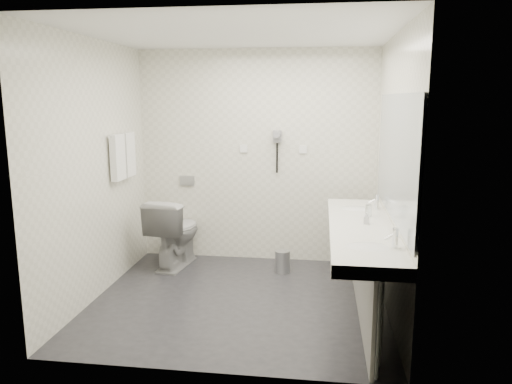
# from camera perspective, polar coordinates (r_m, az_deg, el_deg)

# --- Properties ---
(floor) EXTENTS (2.80, 2.80, 0.00)m
(floor) POSITION_cam_1_polar(r_m,az_deg,el_deg) (4.90, -2.02, -12.43)
(floor) COLOR #28272C
(floor) RESTS_ON ground
(ceiling) EXTENTS (2.80, 2.80, 0.00)m
(ceiling) POSITION_cam_1_polar(r_m,az_deg,el_deg) (4.54, -2.24, 17.96)
(ceiling) COLOR white
(ceiling) RESTS_ON wall_back
(wall_back) EXTENTS (2.80, 0.00, 2.80)m
(wall_back) POSITION_cam_1_polar(r_m,az_deg,el_deg) (5.83, 0.05, 4.08)
(wall_back) COLOR white
(wall_back) RESTS_ON floor
(wall_front) EXTENTS (2.80, 0.00, 2.80)m
(wall_front) POSITION_cam_1_polar(r_m,az_deg,el_deg) (3.30, -5.94, -1.22)
(wall_front) COLOR white
(wall_front) RESTS_ON floor
(wall_left) EXTENTS (0.00, 2.60, 2.60)m
(wall_left) POSITION_cam_1_polar(r_m,az_deg,el_deg) (4.99, -18.19, 2.38)
(wall_left) COLOR white
(wall_left) RESTS_ON floor
(wall_right) EXTENTS (0.00, 2.60, 2.60)m
(wall_right) POSITION_cam_1_polar(r_m,az_deg,el_deg) (4.54, 15.59, 1.73)
(wall_right) COLOR white
(wall_right) RESTS_ON floor
(vanity_counter) EXTENTS (0.55, 2.20, 0.10)m
(vanity_counter) POSITION_cam_1_polar(r_m,az_deg,el_deg) (4.40, 12.09, -4.37)
(vanity_counter) COLOR white
(vanity_counter) RESTS_ON floor
(vanity_panel) EXTENTS (0.03, 2.15, 0.75)m
(vanity_panel) POSITION_cam_1_polar(r_m,az_deg,el_deg) (4.53, 12.19, -9.56)
(vanity_panel) COLOR gray
(vanity_panel) RESTS_ON floor
(vanity_post_near) EXTENTS (0.06, 0.06, 0.75)m
(vanity_post_near) POSITION_cam_1_polar(r_m,az_deg,el_deg) (3.58, 13.99, -15.34)
(vanity_post_near) COLOR silver
(vanity_post_near) RESTS_ON floor
(vanity_post_far) EXTENTS (0.06, 0.06, 0.75)m
(vanity_post_far) POSITION_cam_1_polar(r_m,az_deg,el_deg) (5.52, 11.69, -5.82)
(vanity_post_far) COLOR silver
(vanity_post_far) RESTS_ON floor
(mirror) EXTENTS (0.02, 2.20, 1.05)m
(mirror) POSITION_cam_1_polar(r_m,az_deg,el_deg) (4.31, 15.88, 3.94)
(mirror) COLOR #B2BCC6
(mirror) RESTS_ON wall_right
(basin_near) EXTENTS (0.40, 0.31, 0.05)m
(basin_near) POSITION_cam_1_polar(r_m,az_deg,el_deg) (3.77, 12.84, -6.42)
(basin_near) COLOR white
(basin_near) RESTS_ON vanity_counter
(basin_far) EXTENTS (0.40, 0.31, 0.05)m
(basin_far) POSITION_cam_1_polar(r_m,az_deg,el_deg) (5.02, 11.56, -2.05)
(basin_far) COLOR white
(basin_far) RESTS_ON vanity_counter
(faucet_near) EXTENTS (0.04, 0.04, 0.15)m
(faucet_near) POSITION_cam_1_polar(r_m,az_deg,el_deg) (3.77, 15.86, -5.15)
(faucet_near) COLOR silver
(faucet_near) RESTS_ON vanity_counter
(faucet_far) EXTENTS (0.04, 0.04, 0.15)m
(faucet_far) POSITION_cam_1_polar(r_m,az_deg,el_deg) (5.02, 13.82, -1.10)
(faucet_far) COLOR silver
(faucet_far) RESTS_ON vanity_counter
(soap_bottle_a) EXTENTS (0.05, 0.05, 0.11)m
(soap_bottle_a) POSITION_cam_1_polar(r_m,az_deg,el_deg) (4.42, 12.71, -2.96)
(soap_bottle_a) COLOR beige
(soap_bottle_a) RESTS_ON vanity_counter
(glass_left) EXTENTS (0.07, 0.07, 0.11)m
(glass_left) POSITION_cam_1_polar(r_m,az_deg,el_deg) (4.69, 12.95, -2.13)
(glass_left) COLOR silver
(glass_left) RESTS_ON vanity_counter
(toilet) EXTENTS (0.56, 0.86, 0.81)m
(toilet) POSITION_cam_1_polar(r_m,az_deg,el_deg) (5.81, -9.39, -4.59)
(toilet) COLOR white
(toilet) RESTS_ON floor
(flush_plate) EXTENTS (0.18, 0.02, 0.12)m
(flush_plate) POSITION_cam_1_polar(r_m,az_deg,el_deg) (6.03, -8.01, 1.32)
(flush_plate) COLOR #B2B5BA
(flush_plate) RESTS_ON wall_back
(pedal_bin) EXTENTS (0.22, 0.22, 0.24)m
(pedal_bin) POSITION_cam_1_polar(r_m,az_deg,el_deg) (5.59, 3.11, -8.14)
(pedal_bin) COLOR #B2B5BA
(pedal_bin) RESTS_ON floor
(bin_lid) EXTENTS (0.17, 0.17, 0.02)m
(bin_lid) POSITION_cam_1_polar(r_m,az_deg,el_deg) (5.55, 3.12, -6.90)
(bin_lid) COLOR #B2B5BA
(bin_lid) RESTS_ON pedal_bin
(towel_rail) EXTENTS (0.02, 0.62, 0.02)m
(towel_rail) POSITION_cam_1_polar(r_m,az_deg,el_deg) (5.43, -15.39, 6.37)
(towel_rail) COLOR silver
(towel_rail) RESTS_ON wall_left
(towel_near) EXTENTS (0.07, 0.24, 0.48)m
(towel_near) POSITION_cam_1_polar(r_m,az_deg,el_deg) (5.32, -15.76, 3.89)
(towel_near) COLOR white
(towel_near) RESTS_ON towel_rail
(towel_far) EXTENTS (0.07, 0.24, 0.48)m
(towel_far) POSITION_cam_1_polar(r_m,az_deg,el_deg) (5.58, -14.62, 4.25)
(towel_far) COLOR white
(towel_far) RESTS_ON towel_rail
(dryer_cradle) EXTENTS (0.10, 0.04, 0.14)m
(dryer_cradle) POSITION_cam_1_polar(r_m,az_deg,el_deg) (5.75, 2.49, 6.47)
(dryer_cradle) COLOR gray
(dryer_cradle) RESTS_ON wall_back
(dryer_barrel) EXTENTS (0.08, 0.14, 0.08)m
(dryer_barrel) POSITION_cam_1_polar(r_m,az_deg,el_deg) (5.68, 2.43, 6.72)
(dryer_barrel) COLOR gray
(dryer_barrel) RESTS_ON dryer_cradle
(dryer_cord) EXTENTS (0.02, 0.02, 0.35)m
(dryer_cord) POSITION_cam_1_polar(r_m,az_deg,el_deg) (5.76, 2.46, 3.98)
(dryer_cord) COLOR black
(dryer_cord) RESTS_ON dryer_cradle
(switch_plate_a) EXTENTS (0.09, 0.02, 0.09)m
(switch_plate_a) POSITION_cam_1_polar(r_m,az_deg,el_deg) (5.83, -1.44, 5.06)
(switch_plate_a) COLOR white
(switch_plate_a) RESTS_ON wall_back
(switch_plate_b) EXTENTS (0.09, 0.02, 0.09)m
(switch_plate_b) POSITION_cam_1_polar(r_m,az_deg,el_deg) (5.76, 5.48, 4.95)
(switch_plate_b) COLOR white
(switch_plate_b) RESTS_ON wall_back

